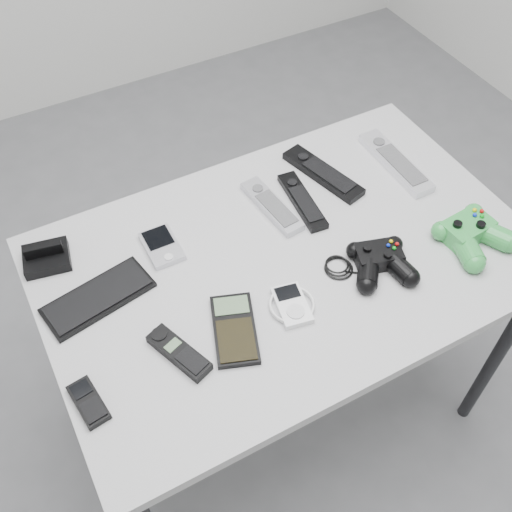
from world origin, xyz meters
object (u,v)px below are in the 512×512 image
remote_silver_a (272,206)px  calculator (235,329)px  pda_keyboard (98,297)px  mobile_phone (88,402)px  desk (287,274)px  pda (162,246)px  mp3_player (292,305)px  remote_black_a (302,201)px  controller_green (472,233)px  controller_black (381,260)px  cordless_handset (179,352)px  remote_silver_b (395,162)px  remote_black_b (323,173)px

remote_silver_a → calculator: 0.34m
pda_keyboard → mobile_phone: 0.23m
desk → pda: pda is taller
mp3_player → remote_black_a: bearing=65.9°
mobile_phone → calculator: same height
pda → controller_green: (0.61, -0.30, 0.02)m
pda_keyboard → controller_black: 0.59m
remote_silver_a → controller_black: (0.12, -0.26, 0.01)m
remote_black_a → controller_green: 0.38m
desk → remote_silver_a: 0.16m
remote_silver_a → mp3_player: size_ratio=1.94×
cordless_handset → calculator: (0.12, -0.00, -0.00)m
calculator → controller_green: size_ratio=0.99×
controller_black → desk: bearing=160.0°
remote_silver_b → controller_black: 0.33m
remote_silver_a → desk: bearing=-110.6°
remote_silver_b → calculator: bearing=-156.1°
remote_black_a → pda: bearing=-178.3°
remote_silver_a → cordless_handset: 0.43m
cordless_handset → mp3_player: cordless_handset is taller
pda_keyboard → remote_black_b: bearing=-1.7°
cordless_handset → remote_silver_b: bearing=-1.3°
remote_silver_b → controller_green: 0.28m
cordless_handset → controller_green: bearing=-23.8°
cordless_handset → controller_black: 0.46m
remote_silver_b → calculator: 0.62m
remote_silver_a → remote_black_b: same height
remote_silver_b → calculator: (-0.57, -0.24, -0.00)m
remote_silver_a → mp3_player: bearing=-116.4°
desk → mobile_phone: size_ratio=10.84×
remote_silver_b → mp3_player: bearing=-150.0°
desk → remote_black_b: bearing=41.6°
desk → remote_black_a: size_ratio=5.52×
remote_black_a → controller_black: size_ratio=0.83×
pda → calculator: (0.04, -0.27, -0.00)m
pda_keyboard → remote_black_b: size_ratio=0.99×
remote_silver_b → cordless_handset: 0.73m
controller_black → remote_black_a: bearing=117.9°
pda_keyboard → pda: pda is taller
mp3_player → controller_black: 0.22m
remote_black_a → remote_black_b: remote_black_b is taller
mobile_phone → pda_keyboard: bearing=59.8°
mobile_phone → controller_green: size_ratio=0.59×
remote_black_b → remote_silver_b: remote_silver_b is taller
controller_green → controller_black: bearing=166.7°
pda_keyboard → calculator: size_ratio=1.38×
pda → controller_green: bearing=-25.6°
remote_silver_a → calculator: remote_silver_a is taller
controller_green → mobile_phone: bearing=174.0°
desk → controller_green: size_ratio=6.44×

